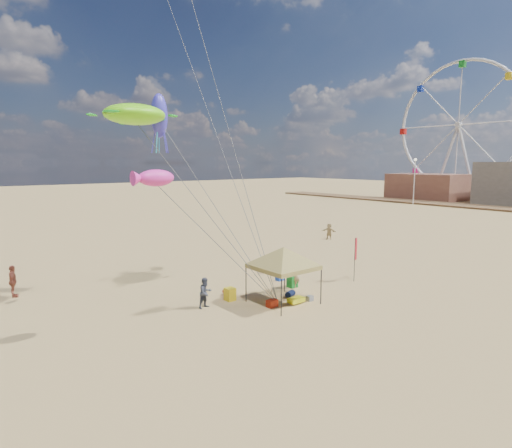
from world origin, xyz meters
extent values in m
plane|color=tan|center=(0.00, 0.00, 0.00)|extent=(280.00, 280.00, 0.00)
cylinder|color=black|center=(-1.45, 2.05, 0.94)|extent=(0.06, 0.06, 1.88)
cylinder|color=black|center=(1.37, 2.05, 0.94)|extent=(0.06, 0.06, 1.88)
cylinder|color=black|center=(-1.45, -0.78, 0.94)|extent=(0.06, 0.06, 1.88)
cylinder|color=black|center=(1.37, -0.78, 0.94)|extent=(0.06, 0.06, 1.88)
cube|color=olive|center=(-0.04, 0.64, 2.00)|extent=(2.91, 2.91, 0.23)
pyramid|color=olive|center=(-0.04, 0.64, 3.05)|extent=(5.71, 5.71, 0.94)
cylinder|color=black|center=(6.22, 0.85, 1.41)|extent=(0.04, 0.04, 2.82)
cube|color=#B60E1D|center=(6.41, 0.93, 2.06)|extent=(0.39, 0.18, 1.41)
cube|color=#B1250E|center=(-0.93, 0.51, 0.19)|extent=(0.54, 0.38, 0.38)
cube|color=#1740BB|center=(2.77, 3.98, 0.19)|extent=(0.54, 0.38, 0.38)
cylinder|color=#0E1A40|center=(0.95, 1.12, 0.18)|extent=(0.69, 0.54, 0.36)
cylinder|color=red|center=(-1.70, 3.52, 0.18)|extent=(0.54, 0.69, 0.36)
cube|color=#167D26|center=(2.33, 2.41, 0.35)|extent=(0.50, 0.50, 0.70)
cube|color=yellow|center=(-2.03, 2.75, 0.35)|extent=(0.50, 0.50, 0.70)
cube|color=gray|center=(1.31, -0.03, 0.14)|extent=(0.34, 0.30, 0.28)
cube|color=yellow|center=(0.42, 0.12, 0.20)|extent=(0.90, 0.50, 0.24)
imported|color=tan|center=(2.46, 2.22, 0.77)|extent=(0.66, 0.54, 1.55)
imported|color=#3C4152|center=(-3.68, 2.58, 0.80)|extent=(0.87, 0.73, 1.60)
imported|color=silver|center=(3.95, 5.44, 0.79)|extent=(1.15, 0.86, 1.58)
imported|color=#AB5841|center=(-11.11, 10.77, 0.91)|extent=(0.62, 1.13, 1.82)
imported|color=tan|center=(16.26, 11.80, 0.80)|extent=(1.01, 1.55, 1.60)
cube|color=#8C5947|center=(67.00, 30.00, 2.60)|extent=(10.00, 14.00, 5.20)
cylinder|color=silver|center=(55.00, 26.00, 4.00)|extent=(0.16, 0.16, 8.00)
sphere|color=#FFF2CC|center=(55.00, 26.00, 8.00)|extent=(0.50, 0.50, 0.50)
torus|color=silver|center=(72.00, 26.98, 15.13)|extent=(0.62, 25.55, 25.55)
cylinder|color=silver|center=(72.00, 26.98, 15.13)|extent=(1.07, 1.07, 1.07)
cube|color=red|center=(72.00, 39.44, 14.42)|extent=(1.07, 1.07, 1.25)
cube|color=#142DA5|center=(72.00, 35.79, 23.23)|extent=(1.07, 1.07, 1.25)
cube|color=#198C26|center=(72.00, 26.98, 26.88)|extent=(1.07, 1.07, 1.25)
cube|color=yellow|center=(72.00, 18.17, 23.23)|extent=(1.07, 1.07, 1.25)
cube|color=#662DBF|center=(72.00, 18.17, 5.61)|extent=(1.07, 1.07, 1.25)
cube|color=#26A5D8|center=(72.00, 26.98, 1.96)|extent=(1.07, 1.07, 1.25)
cube|color=#F2268C|center=(72.00, 35.79, 5.61)|extent=(1.07, 1.07, 1.25)
ellipsoid|color=#75F512|center=(-5.67, 5.98, 9.91)|extent=(4.01, 3.68, 1.08)
ellipsoid|color=#FF34B5|center=(-7.01, 0.90, 6.81)|extent=(1.66, 0.93, 0.71)
ellipsoid|color=#3F37CF|center=(-3.61, 7.36, 10.10)|extent=(1.15, 1.15, 2.49)
camera|label=1|loc=(-14.80, -15.40, 7.43)|focal=29.59mm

